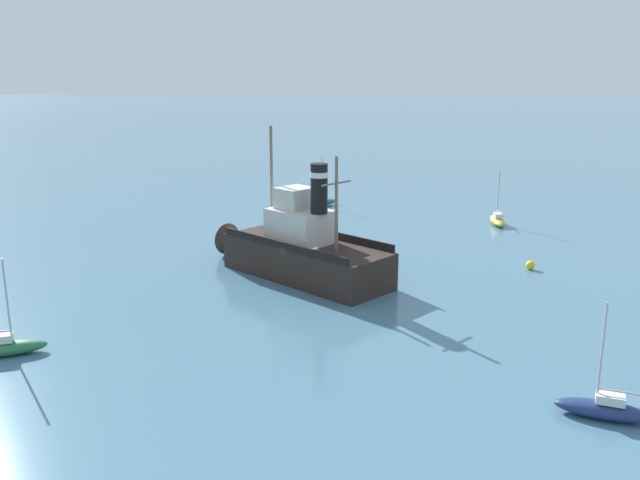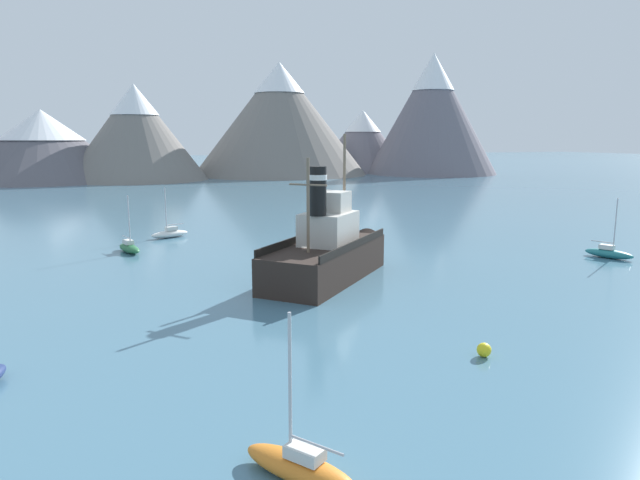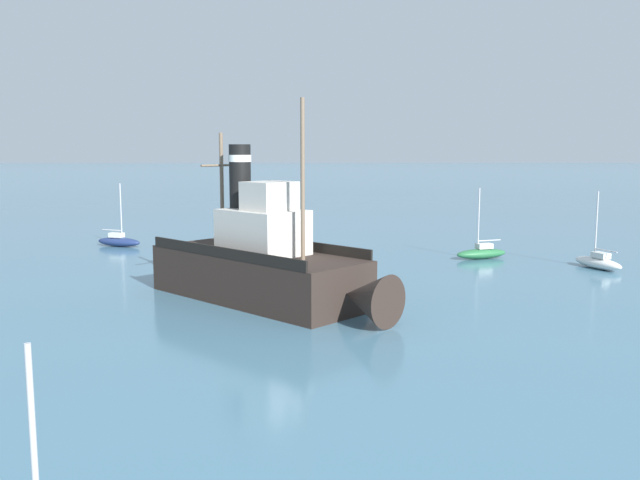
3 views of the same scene
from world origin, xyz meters
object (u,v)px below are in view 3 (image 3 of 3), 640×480
sailboat_green (482,253)px  sailboat_navy (119,241)px  old_tugboat (265,265)px  sailboat_white (598,262)px

sailboat_green → sailboat_navy: bearing=-103.6°
old_tugboat → sailboat_white: old_tugboat is taller
sailboat_navy → sailboat_white: bearing=72.5°
sailboat_green → sailboat_navy: 27.51m
old_tugboat → sailboat_white: bearing=113.1°
sailboat_green → sailboat_white: same height
old_tugboat → sailboat_white: size_ratio=2.57×
old_tugboat → sailboat_navy: (-19.25, -12.55, -1.40)m
sailboat_white → sailboat_navy: same height
sailboat_green → sailboat_navy: (-6.46, -26.74, 0.00)m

